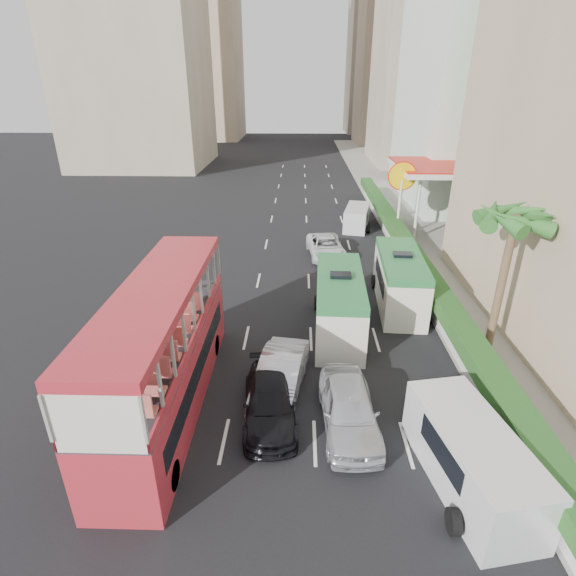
{
  "coord_description": "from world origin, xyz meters",
  "views": [
    {
      "loc": [
        -1.01,
        -14.03,
        11.54
      ],
      "look_at": [
        -1.5,
        4.0,
        3.2
      ],
      "focal_mm": 28.0,
      "sensor_mm": 36.0,
      "label": 1
    }
  ],
  "objects_px": {
    "car_silver_lane_b": "(348,426)",
    "minibus_far": "(400,281)",
    "car_black": "(270,416)",
    "car_silver_lane_a": "(280,391)",
    "shell_station": "(433,198)",
    "palm_tree": "(501,287)",
    "minibus_near": "(339,304)",
    "double_decker_bus": "(164,348)",
    "panel_van_near": "(471,458)",
    "van_asset": "(326,256)",
    "panel_van_far": "(357,217)"
  },
  "relations": [
    {
      "from": "car_black",
      "to": "car_silver_lane_a",
      "type": "bearing_deg",
      "value": 74.29
    },
    {
      "from": "double_decker_bus",
      "to": "minibus_far",
      "type": "height_order",
      "value": "double_decker_bus"
    },
    {
      "from": "van_asset",
      "to": "double_decker_bus",
      "type": "bearing_deg",
      "value": -118.76
    },
    {
      "from": "double_decker_bus",
      "to": "car_black",
      "type": "bearing_deg",
      "value": -9.69
    },
    {
      "from": "car_silver_lane_a",
      "to": "shell_station",
      "type": "bearing_deg",
      "value": 71.21
    },
    {
      "from": "panel_van_near",
      "to": "car_silver_lane_a",
      "type": "bearing_deg",
      "value": 132.37
    },
    {
      "from": "car_silver_lane_a",
      "to": "car_silver_lane_b",
      "type": "xyz_separation_m",
      "value": [
        2.57,
        -2.02,
        0.0
      ]
    },
    {
      "from": "car_silver_lane_b",
      "to": "minibus_far",
      "type": "xyz_separation_m",
      "value": [
        3.72,
        10.03,
        1.46
      ]
    },
    {
      "from": "double_decker_bus",
      "to": "minibus_near",
      "type": "relative_size",
      "value": 1.65
    },
    {
      "from": "car_silver_lane_b",
      "to": "panel_van_near",
      "type": "bearing_deg",
      "value": -38.31
    },
    {
      "from": "panel_van_far",
      "to": "palm_tree",
      "type": "height_order",
      "value": "palm_tree"
    },
    {
      "from": "panel_van_far",
      "to": "car_black",
      "type": "bearing_deg",
      "value": -91.81
    },
    {
      "from": "palm_tree",
      "to": "double_decker_bus",
      "type": "bearing_deg",
      "value": -163.84
    },
    {
      "from": "car_black",
      "to": "minibus_far",
      "type": "height_order",
      "value": "minibus_far"
    },
    {
      "from": "shell_station",
      "to": "panel_van_near",
      "type": "bearing_deg",
      "value": -102.05
    },
    {
      "from": "minibus_far",
      "to": "palm_tree",
      "type": "bearing_deg",
      "value": -52.94
    },
    {
      "from": "car_black",
      "to": "shell_station",
      "type": "distance_m",
      "value": 26.7
    },
    {
      "from": "van_asset",
      "to": "panel_van_near",
      "type": "relative_size",
      "value": 0.97
    },
    {
      "from": "panel_van_far",
      "to": "panel_van_near",
      "type": "bearing_deg",
      "value": -77.13
    },
    {
      "from": "panel_van_far",
      "to": "palm_tree",
      "type": "bearing_deg",
      "value": -66.69
    },
    {
      "from": "car_black",
      "to": "minibus_near",
      "type": "xyz_separation_m",
      "value": [
        3.03,
        6.54,
        1.48
      ]
    },
    {
      "from": "minibus_near",
      "to": "car_black",
      "type": "bearing_deg",
      "value": -112.39
    },
    {
      "from": "car_black",
      "to": "car_silver_lane_b",
      "type": "bearing_deg",
      "value": -13.44
    },
    {
      "from": "car_black",
      "to": "minibus_near",
      "type": "height_order",
      "value": "minibus_near"
    },
    {
      "from": "car_silver_lane_a",
      "to": "minibus_near",
      "type": "relative_size",
      "value": 0.71
    },
    {
      "from": "palm_tree",
      "to": "panel_van_far",
      "type": "bearing_deg",
      "value": 101.41
    },
    {
      "from": "car_silver_lane_b",
      "to": "minibus_near",
      "type": "bearing_deg",
      "value": 85.86
    },
    {
      "from": "car_silver_lane_a",
      "to": "minibus_near",
      "type": "xyz_separation_m",
      "value": [
        2.72,
        5.0,
        1.48
      ]
    },
    {
      "from": "panel_van_near",
      "to": "panel_van_far",
      "type": "distance_m",
      "value": 27.14
    },
    {
      "from": "car_silver_lane_b",
      "to": "minibus_far",
      "type": "relative_size",
      "value": 0.73
    },
    {
      "from": "minibus_near",
      "to": "panel_van_far",
      "type": "bearing_deg",
      "value": 83.2
    },
    {
      "from": "car_silver_lane_a",
      "to": "van_asset",
      "type": "height_order",
      "value": "car_silver_lane_a"
    },
    {
      "from": "car_silver_lane_a",
      "to": "panel_van_far",
      "type": "relative_size",
      "value": 1.05
    },
    {
      "from": "double_decker_bus",
      "to": "palm_tree",
      "type": "distance_m",
      "value": 14.39
    },
    {
      "from": "car_silver_lane_b",
      "to": "car_black",
      "type": "xyz_separation_m",
      "value": [
        -2.89,
        0.47,
        0.0
      ]
    },
    {
      "from": "car_silver_lane_a",
      "to": "palm_tree",
      "type": "distance_m",
      "value": 10.58
    },
    {
      "from": "car_silver_lane_a",
      "to": "palm_tree",
      "type": "bearing_deg",
      "value": 27.32
    },
    {
      "from": "car_silver_lane_a",
      "to": "panel_van_near",
      "type": "relative_size",
      "value": 0.91
    },
    {
      "from": "van_asset",
      "to": "car_silver_lane_b",
      "type": "bearing_deg",
      "value": -96.28
    },
    {
      "from": "double_decker_bus",
      "to": "van_asset",
      "type": "relative_size",
      "value": 2.15
    },
    {
      "from": "car_black",
      "to": "van_asset",
      "type": "relative_size",
      "value": 0.93
    },
    {
      "from": "double_decker_bus",
      "to": "minibus_far",
      "type": "distance_m",
      "value": 13.84
    },
    {
      "from": "car_black",
      "to": "panel_van_far",
      "type": "bearing_deg",
      "value": 72.11
    },
    {
      "from": "car_silver_lane_a",
      "to": "car_silver_lane_b",
      "type": "bearing_deg",
      "value": -28.99
    },
    {
      "from": "palm_tree",
      "to": "minibus_near",
      "type": "bearing_deg",
      "value": 164.66
    },
    {
      "from": "minibus_far",
      "to": "panel_van_near",
      "type": "relative_size",
      "value": 1.25
    },
    {
      "from": "car_silver_lane_b",
      "to": "palm_tree",
      "type": "xyz_separation_m",
      "value": [
        6.96,
        5.15,
        3.38
      ]
    },
    {
      "from": "car_silver_lane_b",
      "to": "shell_station",
      "type": "distance_m",
      "value": 25.97
    },
    {
      "from": "minibus_far",
      "to": "shell_station",
      "type": "bearing_deg",
      "value": 72.48
    },
    {
      "from": "minibus_near",
      "to": "panel_van_far",
      "type": "relative_size",
      "value": 1.48
    }
  ]
}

